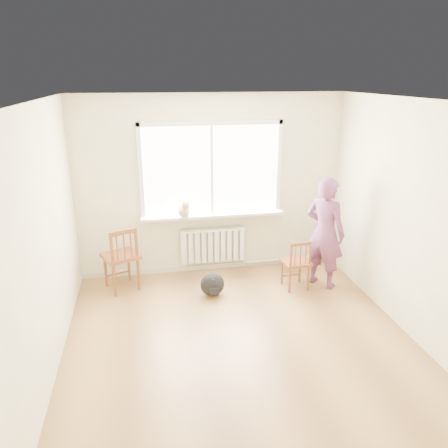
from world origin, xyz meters
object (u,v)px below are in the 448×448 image
chair_right (297,264)px  cat (184,209)px  chair_left (122,259)px  backpack (212,284)px  person (325,233)px

chair_right → cat: (-1.52, 0.71, 0.69)m
chair_left → backpack: chair_left is taller
chair_left → backpack: size_ratio=2.82×
chair_left → person: (2.85, -0.37, 0.33)m
person → chair_right: bearing=58.1°
chair_left → chair_right: 2.48m
chair_right → backpack: size_ratio=2.24×
chair_left → backpack: (1.22, -0.41, -0.31)m
chair_left → cat: (0.92, 0.28, 0.59)m
chair_left → backpack: bearing=138.2°
chair_right → cat: size_ratio=1.69×
chair_right → cat: bearing=-29.0°
person → backpack: person is taller
chair_left → cat: 1.13m
person → cat: bearing=31.6°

